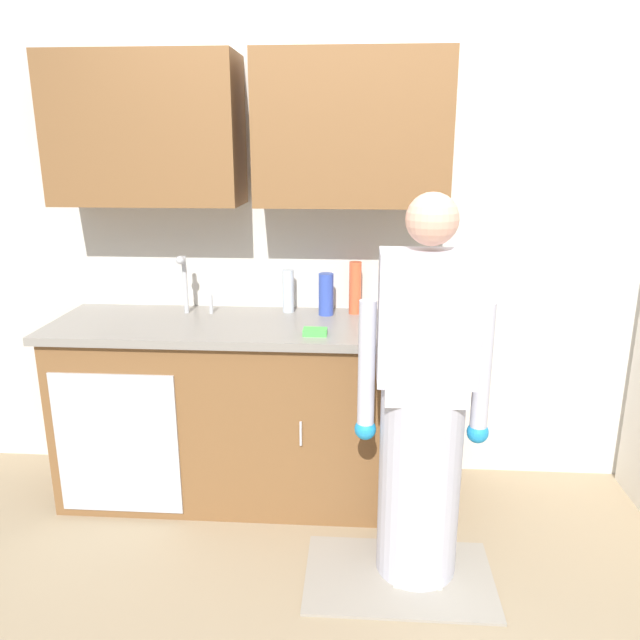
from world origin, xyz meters
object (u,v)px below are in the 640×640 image
Objects in this scene: cup_by_sink at (369,309)px; sink at (187,323)px; sponge at (316,332)px; bottle_dish_liquid at (326,294)px; bottle_cleaner_spray at (356,288)px; person_at_sink at (423,424)px; bottle_water_tall at (289,291)px.

sink is at bearing -172.40° from cup_by_sink.
sink is at bearing 163.15° from sponge.
bottle_dish_liquid is at bearing 12.59° from sink.
cup_by_sink is at bearing -46.31° from bottle_cleaner_spray.
sink is at bearing -167.00° from bottle_cleaner_spray.
bottle_cleaner_spray is at bearing 133.69° from cup_by_sink.
person_at_sink reaches higher than bottle_water_tall.
bottle_water_tall is at bearing 129.07° from person_at_sink.
bottle_cleaner_spray reaches higher than bottle_dish_liquid.
bottle_dish_liquid is 2.55× the size of cup_by_sink.
person_at_sink is at bearing -59.46° from bottle_dish_liquid.
bottle_water_tall is (-0.35, 0.00, -0.02)m from bottle_cleaner_spray.
bottle_cleaner_spray is (-0.29, 0.78, 0.38)m from person_at_sink.
sink is 0.31× the size of person_at_sink.
sponge is at bearing -66.82° from bottle_water_tall.
bottle_cleaner_spray reaches higher than sponge.
bottle_cleaner_spray is (0.84, 0.19, 0.15)m from sink.
bottle_cleaner_spray is at bearing 14.87° from bottle_dish_liquid.
sponge is at bearing -127.58° from cup_by_sink.
bottle_water_tall is at bearing 179.19° from bottle_cleaner_spray.
sink reaches higher than bottle_cleaner_spray.
sponge is at bearing -94.77° from bottle_dish_liquid.
sink is 0.69m from sponge.
sink is 4.55× the size of sponge.
bottle_cleaner_spray is 1.21× the size of bottle_water_tall.
bottle_dish_liquid is 0.37m from sponge.
cup_by_sink is (-0.22, 0.71, 0.29)m from person_at_sink.
sponge is (0.17, -0.40, -0.10)m from bottle_water_tall.
person_at_sink reaches higher than cup_by_sink.
bottle_cleaner_spray is at bearing 110.31° from person_at_sink.
sponge is (-0.18, -0.39, -0.12)m from bottle_cleaner_spray.
bottle_dish_liquid is at bearing 85.23° from sponge.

